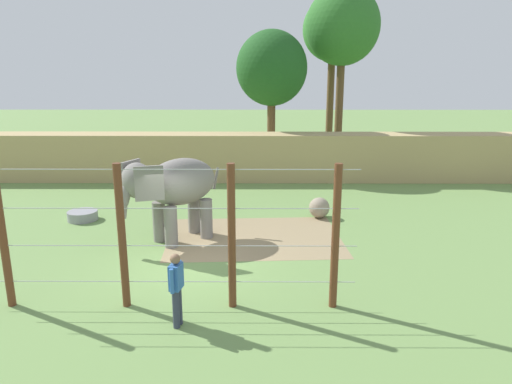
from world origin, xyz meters
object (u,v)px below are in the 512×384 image
Objects in this scene: elephant at (174,187)px; enrichment_ball at (319,208)px; zookeeper at (176,287)px; water_tub at (83,215)px.

enrichment_ball is (5.03, 2.61, -1.45)m from elephant.
elephant is 1.93× the size of zookeeper.
enrichment_ball is 0.71× the size of water_tub.
zookeeper is at bearing -117.29° from enrichment_ball.
elephant is at bearing 100.25° from zookeeper.
elephant reaches higher than enrichment_ball.
zookeeper is 1.52× the size of water_tub.
enrichment_ball is 8.90m from zookeeper.
enrichment_ball is at bearing 2.35° from water_tub.
elephant is 2.92× the size of water_tub.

